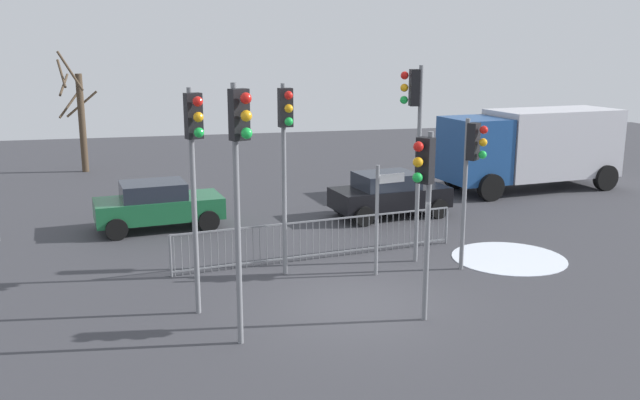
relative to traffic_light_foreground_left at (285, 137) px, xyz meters
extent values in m
plane|color=#38383D|center=(1.13, -2.21, -3.42)|extent=(60.00, 60.00, 0.00)
cylinder|color=slate|center=(-0.02, 0.14, -1.08)|extent=(0.11, 0.11, 4.67)
cube|color=black|center=(0.00, -0.02, 0.70)|extent=(0.34, 0.26, 0.90)
sphere|color=red|center=(0.03, -0.27, 1.00)|extent=(0.20, 0.20, 0.20)
sphere|color=orange|center=(0.03, -0.27, 0.70)|extent=(0.20, 0.20, 0.20)
sphere|color=green|center=(0.03, -0.27, 0.40)|extent=(0.20, 0.20, 0.20)
cylinder|color=slate|center=(-2.27, -1.90, -1.05)|extent=(0.11, 0.11, 4.73)
cube|color=black|center=(-2.22, -2.06, 0.76)|extent=(0.37, 0.31, 0.90)
sphere|color=red|center=(-2.14, -2.29, 1.06)|extent=(0.20, 0.20, 0.20)
sphere|color=orange|center=(-2.14, -2.29, 0.76)|extent=(0.20, 0.20, 0.20)
sphere|color=green|center=(-2.14, -2.29, 0.46)|extent=(0.20, 0.20, 0.20)
cylinder|color=slate|center=(3.50, 0.36, -0.89)|extent=(0.11, 0.11, 5.06)
cube|color=black|center=(3.33, 0.39, 1.09)|extent=(0.27, 0.35, 0.90)
sphere|color=red|center=(3.09, 0.43, 1.39)|extent=(0.20, 0.20, 0.20)
sphere|color=orange|center=(3.09, 0.43, 1.09)|extent=(0.20, 0.20, 0.20)
sphere|color=green|center=(3.09, 0.43, 0.79)|extent=(0.20, 0.20, 0.20)
cylinder|color=slate|center=(4.39, -0.52, -1.51)|extent=(0.11, 0.11, 3.81)
cube|color=black|center=(4.50, -0.64, -0.16)|extent=(0.39, 0.38, 0.90)
sphere|color=red|center=(4.66, -0.83, 0.14)|extent=(0.20, 0.20, 0.20)
sphere|color=orange|center=(4.66, -0.83, -0.16)|extent=(0.20, 0.20, 0.20)
sphere|color=green|center=(4.66, -0.83, -0.46)|extent=(0.20, 0.20, 0.20)
cylinder|color=slate|center=(-1.59, -3.61, -0.97)|extent=(0.11, 0.11, 4.90)
cube|color=black|center=(-1.52, -3.77, 0.93)|extent=(0.38, 0.33, 0.90)
sphere|color=red|center=(-1.43, -4.00, 1.23)|extent=(0.20, 0.20, 0.20)
sphere|color=orange|center=(-1.43, -4.00, 0.93)|extent=(0.20, 0.20, 0.20)
sphere|color=green|center=(-1.43, -4.00, 0.63)|extent=(0.20, 0.20, 0.20)
cylinder|color=slate|center=(2.24, -3.37, -1.47)|extent=(0.11, 0.11, 3.90)
cube|color=black|center=(2.10, -3.46, -0.07)|extent=(0.36, 0.39, 0.90)
sphere|color=red|center=(1.90, -3.60, 0.23)|extent=(0.20, 0.20, 0.20)
sphere|color=orange|center=(1.90, -3.60, -0.07)|extent=(0.20, 0.20, 0.20)
sphere|color=green|center=(1.90, -3.60, -0.37)|extent=(0.20, 0.20, 0.20)
cylinder|color=slate|center=(2.14, -0.45, -2.04)|extent=(0.09, 0.09, 2.75)
cube|color=white|center=(2.53, -0.37, -1.02)|extent=(0.69, 0.17, 0.22)
cube|color=slate|center=(1.09, 1.14, -2.37)|extent=(7.73, 1.17, 0.04)
cube|color=slate|center=(1.09, 1.14, -3.30)|extent=(7.73, 1.17, 0.04)
cylinder|color=slate|center=(-2.68, 0.59, -2.89)|extent=(0.02, 0.02, 1.05)
cylinder|color=slate|center=(-2.50, 0.62, -2.89)|extent=(0.02, 0.02, 1.05)
cylinder|color=slate|center=(-2.32, 0.64, -2.89)|extent=(0.02, 0.02, 1.05)
cylinder|color=slate|center=(-2.14, 0.67, -2.89)|extent=(0.02, 0.02, 1.05)
cylinder|color=slate|center=(-1.96, 0.70, -2.89)|extent=(0.02, 0.02, 1.05)
cylinder|color=slate|center=(-1.78, 0.72, -2.89)|extent=(0.02, 0.02, 1.05)
cylinder|color=slate|center=(-1.60, 0.75, -2.89)|extent=(0.02, 0.02, 1.05)
cylinder|color=slate|center=(-1.42, 0.77, -2.89)|extent=(0.02, 0.02, 1.05)
cylinder|color=slate|center=(-1.24, 0.80, -2.89)|extent=(0.02, 0.02, 1.05)
cylinder|color=slate|center=(-1.06, 0.83, -2.89)|extent=(0.02, 0.02, 1.05)
cylinder|color=slate|center=(-0.88, 0.85, -2.89)|extent=(0.02, 0.02, 1.05)
cylinder|color=slate|center=(-0.70, 0.88, -2.89)|extent=(0.02, 0.02, 1.05)
cylinder|color=slate|center=(-0.52, 0.91, -2.89)|extent=(0.02, 0.02, 1.05)
cylinder|color=slate|center=(-0.34, 0.93, -2.89)|extent=(0.02, 0.02, 1.05)
cylinder|color=slate|center=(-0.16, 0.96, -2.89)|extent=(0.02, 0.02, 1.05)
cylinder|color=slate|center=(0.02, 0.98, -2.89)|extent=(0.02, 0.02, 1.05)
cylinder|color=slate|center=(0.19, 1.01, -2.89)|extent=(0.02, 0.02, 1.05)
cylinder|color=slate|center=(0.37, 1.04, -2.89)|extent=(0.02, 0.02, 1.05)
cylinder|color=slate|center=(0.55, 1.06, -2.89)|extent=(0.02, 0.02, 1.05)
cylinder|color=slate|center=(0.73, 1.09, -2.89)|extent=(0.02, 0.02, 1.05)
cylinder|color=slate|center=(0.91, 1.12, -2.89)|extent=(0.02, 0.02, 1.05)
cylinder|color=slate|center=(1.09, 1.14, -2.89)|extent=(0.02, 0.02, 1.05)
cylinder|color=slate|center=(1.27, 1.17, -2.89)|extent=(0.02, 0.02, 1.05)
cylinder|color=slate|center=(1.45, 1.19, -2.89)|extent=(0.02, 0.02, 1.05)
cylinder|color=slate|center=(1.63, 1.22, -2.89)|extent=(0.02, 0.02, 1.05)
cylinder|color=slate|center=(1.81, 1.25, -2.89)|extent=(0.02, 0.02, 1.05)
cylinder|color=slate|center=(1.99, 1.27, -2.89)|extent=(0.02, 0.02, 1.05)
cylinder|color=slate|center=(2.17, 1.30, -2.89)|extent=(0.02, 0.02, 1.05)
cylinder|color=slate|center=(2.35, 1.32, -2.89)|extent=(0.02, 0.02, 1.05)
cylinder|color=slate|center=(2.53, 1.35, -2.89)|extent=(0.02, 0.02, 1.05)
cylinder|color=slate|center=(2.71, 1.38, -2.89)|extent=(0.02, 0.02, 1.05)
cylinder|color=slate|center=(2.89, 1.40, -2.89)|extent=(0.02, 0.02, 1.05)
cylinder|color=slate|center=(3.07, 1.43, -2.89)|extent=(0.02, 0.02, 1.05)
cylinder|color=slate|center=(3.25, 1.46, -2.89)|extent=(0.02, 0.02, 1.05)
cylinder|color=slate|center=(3.43, 1.48, -2.89)|extent=(0.02, 0.02, 1.05)
cylinder|color=slate|center=(3.61, 1.51, -2.89)|extent=(0.02, 0.02, 1.05)
cylinder|color=slate|center=(3.79, 1.53, -2.89)|extent=(0.02, 0.02, 1.05)
cylinder|color=slate|center=(3.96, 1.56, -2.89)|extent=(0.02, 0.02, 1.05)
cylinder|color=slate|center=(4.14, 1.59, -2.89)|extent=(0.02, 0.02, 1.05)
cylinder|color=slate|center=(4.32, 1.61, -2.89)|extent=(0.02, 0.02, 1.05)
cylinder|color=slate|center=(4.50, 1.64, -2.89)|extent=(0.02, 0.02, 1.05)
cylinder|color=slate|center=(4.68, 1.67, -2.89)|extent=(0.02, 0.02, 1.05)
cylinder|color=slate|center=(4.86, 1.69, -2.89)|extent=(0.02, 0.02, 1.05)
cylinder|color=slate|center=(-2.77, 0.58, -2.89)|extent=(0.06, 0.06, 1.05)
cylinder|color=slate|center=(4.95, 1.70, -2.89)|extent=(0.06, 0.06, 1.05)
cube|color=#195933|center=(-2.99, 5.28, -2.77)|extent=(3.99, 2.19, 0.65)
cube|color=#1E232D|center=(-3.13, 5.26, -2.22)|extent=(2.08, 1.74, 0.55)
cylinder|color=black|center=(-1.76, 6.30, -3.10)|extent=(0.66, 0.30, 0.64)
cylinder|color=black|center=(-1.53, 4.62, -3.10)|extent=(0.66, 0.30, 0.64)
cylinder|color=black|center=(-4.44, 5.94, -3.10)|extent=(0.66, 0.30, 0.64)
cylinder|color=black|center=(-4.21, 4.26, -3.10)|extent=(0.66, 0.30, 0.64)
cube|color=black|center=(4.44, 5.09, -2.77)|extent=(4.01, 2.24, 0.65)
cube|color=#1E232D|center=(4.29, 5.07, -2.22)|extent=(2.10, 1.76, 0.55)
cylinder|color=black|center=(5.65, 6.13, -3.10)|extent=(0.67, 0.31, 0.64)
cylinder|color=black|center=(5.90, 4.45, -3.10)|extent=(0.67, 0.31, 0.64)
cylinder|color=black|center=(2.98, 5.74, -3.10)|extent=(0.67, 0.31, 0.64)
cylinder|color=black|center=(3.23, 4.06, -3.10)|extent=(0.67, 0.31, 0.64)
cube|color=silver|center=(12.14, 8.03, -1.62)|extent=(5.25, 2.98, 2.60)
cube|color=navy|center=(8.61, 7.60, -1.72)|extent=(2.26, 2.52, 2.40)
cylinder|color=black|center=(8.76, 6.41, -2.92)|extent=(1.03, 0.42, 1.00)
cylinder|color=black|center=(8.47, 8.79, -2.92)|extent=(1.03, 0.42, 1.00)
cylinder|color=black|center=(13.97, 7.04, -2.92)|extent=(1.03, 0.42, 1.00)
cylinder|color=black|center=(13.68, 9.42, -2.92)|extent=(1.03, 0.42, 1.00)
cylinder|color=#473828|center=(-6.11, 16.06, -1.26)|extent=(0.30, 0.30, 4.33)
cylinder|color=#473828|center=(-6.76, 16.17, 0.43)|extent=(0.32, 1.37, 0.91)
cylinder|color=#473828|center=(-6.59, 16.49, -0.39)|extent=(0.99, 1.07, 1.26)
cylinder|color=#473828|center=(-6.39, 15.58, 1.04)|extent=(1.09, 0.68, 1.68)
cylinder|color=#473828|center=(-6.78, 15.86, 0.93)|extent=(0.51, 1.43, 1.18)
cylinder|color=#473828|center=(-6.13, 16.73, -0.46)|extent=(1.40, 0.13, 1.18)
cylinder|color=silver|center=(6.01, 0.00, -3.41)|extent=(3.00, 3.00, 0.01)
camera|label=1|loc=(-2.94, -15.70, 2.12)|focal=38.34mm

